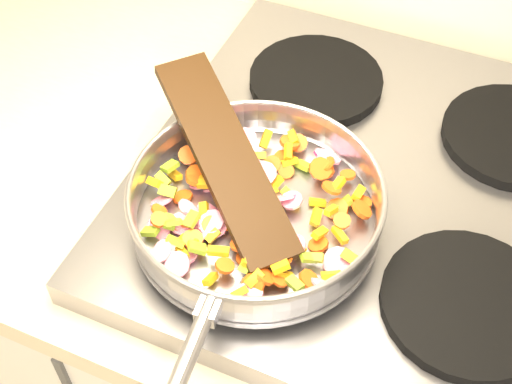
% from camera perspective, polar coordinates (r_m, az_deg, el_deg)
% --- Properties ---
extents(cooktop, '(0.60, 0.60, 0.04)m').
position_cam_1_polar(cooktop, '(0.93, 9.78, 0.05)').
color(cooktop, '#939399').
rests_on(cooktop, counter_top).
extents(grate_fl, '(0.19, 0.19, 0.02)m').
position_cam_1_polar(grate_fl, '(0.85, -1.79, -2.45)').
color(grate_fl, black).
rests_on(grate_fl, cooktop).
extents(grate_fr, '(0.19, 0.19, 0.02)m').
position_cam_1_polar(grate_fr, '(0.82, 16.54, -8.55)').
color(grate_fr, black).
rests_on(grate_fr, cooktop).
extents(grate_bl, '(0.19, 0.19, 0.02)m').
position_cam_1_polar(grate_bl, '(1.03, 4.82, 8.90)').
color(grate_bl, black).
rests_on(grate_bl, cooktop).
extents(saute_pan, '(0.33, 0.50, 0.06)m').
position_cam_1_polar(saute_pan, '(0.81, -0.05, -1.00)').
color(saute_pan, '#9E9EA5').
rests_on(saute_pan, grate_fl).
extents(vegetable_heap, '(0.28, 0.27, 0.05)m').
position_cam_1_polar(vegetable_heap, '(0.83, -0.42, -1.15)').
color(vegetable_heap, '#DA4F13').
rests_on(vegetable_heap, saute_pan).
extents(wooden_spatula, '(0.26, 0.24, 0.08)m').
position_cam_1_polar(wooden_spatula, '(0.83, -2.48, 2.86)').
color(wooden_spatula, black).
rests_on(wooden_spatula, saute_pan).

